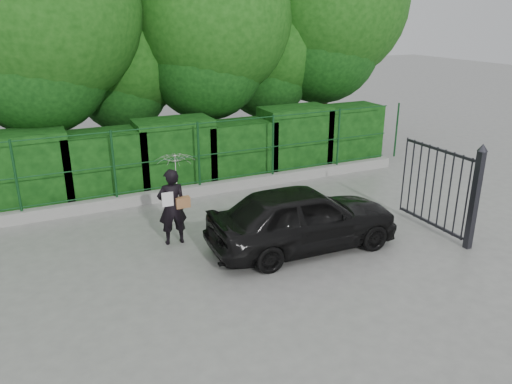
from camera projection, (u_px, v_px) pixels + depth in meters
name	position (u px, v px, depth m)	size (l,w,h in m)	color
ground	(255.00, 267.00, 10.16)	(80.00, 80.00, 0.00)	gray
kerb	(187.00, 192.00, 13.93)	(14.00, 0.25, 0.30)	#9E9E99
fence	(193.00, 155.00, 13.66)	(14.13, 0.06, 1.80)	#103E1A
hedge	(170.00, 154.00, 14.44)	(14.20, 1.20, 2.24)	black
trees	(183.00, 21.00, 15.61)	(17.10, 6.15, 8.08)	black
gate	(458.00, 190.00, 10.98)	(0.22, 2.33, 2.36)	#25252C
woman	(174.00, 187.00, 10.84)	(0.91, 0.88, 2.05)	black
car	(303.00, 217.00, 10.76)	(1.68, 4.19, 1.43)	black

